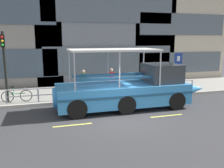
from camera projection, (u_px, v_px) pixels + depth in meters
ground_plane at (119, 116)px, 12.14m from camera, size 120.00×120.00×0.00m
sidewalk at (95, 92)px, 17.40m from camera, size 32.00×4.80×0.18m
curb_edge at (104, 100)px, 15.06m from camera, size 32.00×0.18×0.18m
lane_centreline at (122, 120)px, 11.59m from camera, size 25.80×0.12×0.01m
curb_guardrail at (109, 88)px, 15.39m from camera, size 12.42×0.09×0.84m
traffic_light_pole at (4, 60)px, 13.83m from camera, size 0.24×0.46×4.14m
parking_sign at (178, 65)px, 17.11m from camera, size 0.60×0.12×2.70m
leaned_bicycle at (17, 96)px, 14.16m from camera, size 1.74×0.46×0.96m
duck_tour_boat at (131, 89)px, 13.58m from camera, size 9.18×2.58×3.35m
pedestrian_near_bow at (160, 77)px, 17.40m from camera, size 0.46×0.22×1.60m
pedestrian_mid_left at (111, 78)px, 16.45m from camera, size 0.49×0.25×1.71m
pedestrian_mid_right at (83, 80)px, 15.84m from camera, size 0.49×0.23×1.69m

